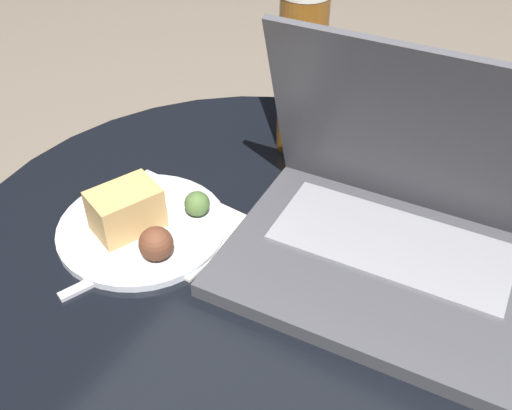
# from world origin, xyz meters

# --- Properties ---
(table) EXTENTS (0.72, 0.72, 0.50)m
(table) POSITION_xyz_m (0.00, 0.00, 0.38)
(table) COLOR black
(table) RESTS_ON ground_plane
(napkin) EXTENTS (0.19, 0.14, 0.00)m
(napkin) POSITION_xyz_m (-0.12, -0.01, 0.50)
(napkin) COLOR silver
(napkin) RESTS_ON table
(laptop) EXTENTS (0.35, 0.26, 0.25)m
(laptop) POSITION_xyz_m (0.14, 0.06, 0.55)
(laptop) COLOR #47474C
(laptop) RESTS_ON table
(beer_glass) EXTENTS (0.06, 0.06, 0.24)m
(beer_glass) POSITION_xyz_m (-0.05, 0.22, 0.62)
(beer_glass) COLOR brown
(beer_glass) RESTS_ON table
(snack_plate) EXTENTS (0.20, 0.20, 0.06)m
(snack_plate) POSITION_xyz_m (-0.13, -0.04, 0.52)
(snack_plate) COLOR silver
(snack_plate) RESTS_ON table
(fork) EXTENTS (0.08, 0.17, 0.00)m
(fork) POSITION_xyz_m (-0.10, -0.08, 0.50)
(fork) COLOR silver
(fork) RESTS_ON table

